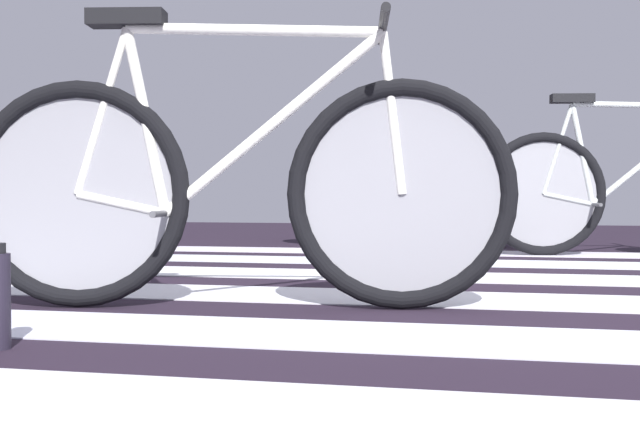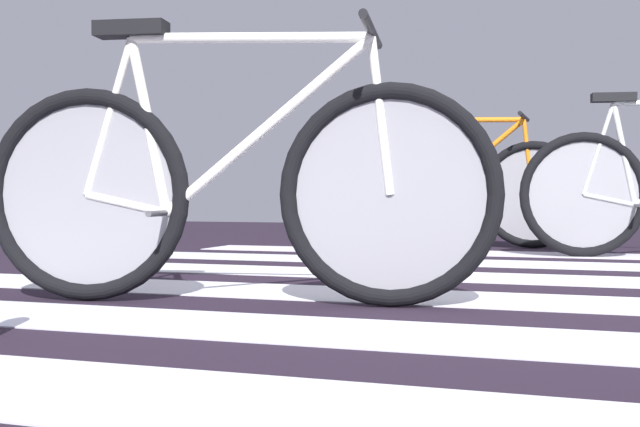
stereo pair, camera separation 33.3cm
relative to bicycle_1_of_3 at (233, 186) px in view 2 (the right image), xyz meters
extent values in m
cube|color=black|center=(1.15, 0.45, -0.40)|extent=(18.00, 14.00, 0.02)
cube|color=silver|center=(1.10, -0.43, -0.38)|extent=(5.20, 0.44, 0.00)
cube|color=silver|center=(1.11, 0.36, -0.38)|extent=(5.20, 0.44, 0.00)
cube|color=silver|center=(1.03, 1.12, -0.38)|extent=(5.20, 0.44, 0.00)
cube|color=silver|center=(1.23, 1.87, -0.38)|extent=(5.20, 0.44, 0.00)
cube|color=silver|center=(1.26, 2.60, -0.38)|extent=(5.20, 0.44, 0.00)
torus|color=black|center=(-0.50, -0.09, -0.03)|extent=(0.71, 0.18, 0.72)
torus|color=black|center=(0.51, 0.09, -0.03)|extent=(0.71, 0.18, 0.72)
cylinder|color=gray|center=(-0.50, -0.09, -0.03)|extent=(0.60, 0.11, 0.61)
cylinder|color=gray|center=(0.51, 0.09, -0.03)|extent=(0.60, 0.11, 0.61)
cylinder|color=white|center=(0.05, 0.01, 0.48)|extent=(0.79, 0.17, 0.05)
cylinder|color=white|center=(0.11, 0.02, 0.19)|extent=(0.70, 0.16, 0.59)
cylinder|color=white|center=(-0.28, -0.05, 0.20)|extent=(0.16, 0.06, 0.59)
cylinder|color=white|center=(-0.36, -0.06, -0.06)|extent=(0.29, 0.08, 0.09)
cylinder|color=white|center=(-0.42, -0.07, 0.23)|extent=(0.19, 0.06, 0.53)
cylinder|color=white|center=(0.48, 0.08, 0.22)|extent=(0.09, 0.04, 0.50)
cube|color=black|center=(-0.34, -0.06, 0.52)|extent=(0.25, 0.13, 0.05)
cylinder|color=black|center=(0.45, 0.08, 0.49)|extent=(0.12, 0.52, 0.03)
cylinder|color=#4C4C51|center=(-0.22, -0.04, -0.09)|extent=(0.08, 0.34, 0.02)
torus|color=black|center=(1.04, 2.49, -0.03)|extent=(0.72, 0.17, 0.72)
cylinder|color=gray|center=(1.04, 2.49, -0.03)|extent=(0.60, 0.11, 0.61)
cylinder|color=#B8BEBD|center=(1.26, 2.53, 0.20)|extent=(0.16, 0.06, 0.59)
cylinder|color=#B8BEBD|center=(1.18, 2.51, -0.06)|extent=(0.29, 0.07, 0.09)
cylinder|color=#B8BEBD|center=(1.12, 2.50, 0.23)|extent=(0.19, 0.06, 0.53)
cube|color=black|center=(1.20, 2.52, 0.52)|extent=(0.25, 0.13, 0.05)
cylinder|color=#4C4C51|center=(1.32, 2.54, -0.09)|extent=(0.08, 0.34, 0.02)
torus|color=black|center=(-0.32, 3.21, -0.03)|extent=(0.72, 0.06, 0.72)
torus|color=black|center=(0.70, 3.21, -0.03)|extent=(0.72, 0.06, 0.72)
cylinder|color=gray|center=(-0.32, 3.21, -0.03)|extent=(0.61, 0.01, 0.61)
cylinder|color=gray|center=(0.70, 3.21, -0.03)|extent=(0.61, 0.01, 0.61)
cylinder|color=orange|center=(0.24, 3.21, 0.48)|extent=(0.80, 0.04, 0.05)
cylinder|color=orange|center=(0.30, 3.21, 0.19)|extent=(0.70, 0.04, 0.59)
cylinder|color=orange|center=(-0.10, 3.21, 0.20)|extent=(0.15, 0.04, 0.59)
cylinder|color=orange|center=(-0.18, 3.21, -0.06)|extent=(0.29, 0.03, 0.09)
cylinder|color=orange|center=(-0.24, 3.21, 0.23)|extent=(0.18, 0.03, 0.53)
cylinder|color=orange|center=(0.67, 3.21, 0.22)|extent=(0.09, 0.03, 0.50)
cube|color=black|center=(-0.16, 3.21, 0.52)|extent=(0.24, 0.09, 0.05)
cylinder|color=black|center=(0.64, 3.21, 0.49)|extent=(0.03, 0.52, 0.03)
cylinder|color=#4C4C51|center=(-0.04, 3.21, -0.09)|extent=(0.02, 0.34, 0.02)
camera|label=1|loc=(0.81, -2.48, -0.03)|focal=46.65mm
camera|label=2|loc=(1.15, -2.48, -0.03)|focal=46.65mm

